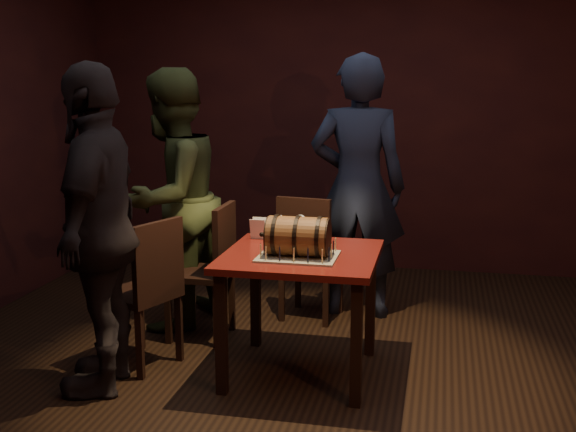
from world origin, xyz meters
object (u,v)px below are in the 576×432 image
at_px(person_left_front, 99,230).
at_px(pint_of_ale, 288,234).
at_px(wine_glass_left, 279,222).
at_px(chair_back, 308,251).
at_px(pub_table, 301,271).
at_px(person_back, 358,187).
at_px(barrel_cake, 298,236).
at_px(person_left_rear, 171,200).
at_px(chair_left_rear, 211,264).
at_px(wine_glass_right, 324,225).
at_px(wine_glass_mid, 300,222).
at_px(chair_left_front, 147,285).

bearing_deg(person_left_front, pint_of_ale, 112.04).
height_order(wine_glass_left, chair_back, chair_back).
relative_size(pub_table, person_left_front, 0.48).
bearing_deg(wine_glass_left, person_back, 65.42).
xyz_separation_m(wine_glass_left, chair_back, (0.07, 0.63, -0.35)).
distance_m(barrel_cake, pint_of_ale, 0.31).
xyz_separation_m(chair_back, person_left_rear, (-0.93, -0.27, 0.39)).
bearing_deg(pub_table, person_back, 80.73).
bearing_deg(person_back, person_left_front, 50.41).
distance_m(chair_back, person_back, 0.60).
bearing_deg(chair_left_rear, person_back, 38.67).
bearing_deg(person_left_front, person_left_rear, 170.10).
bearing_deg(wine_glass_left, person_left_front, -140.00).
bearing_deg(wine_glass_right, wine_glass_mid, 156.94).
relative_size(pint_of_ale, chair_left_front, 0.16).
distance_m(chair_back, person_left_front, 1.70).
bearing_deg(person_back, person_left_rear, 20.75).
bearing_deg(person_back, chair_left_front, 47.51).
xyz_separation_m(pub_table, chair_left_rear, (-0.71, 0.46, -0.12)).
bearing_deg(wine_glass_right, pint_of_ale, -155.51).
distance_m(wine_glass_left, person_back, 0.96).
relative_size(barrel_cake, wine_glass_right, 2.53).
bearing_deg(chair_left_rear, wine_glass_right, -13.05).
bearing_deg(person_left_rear, chair_left_rear, 75.00).
height_order(wine_glass_left, pint_of_ale, wine_glass_left).
xyz_separation_m(wine_glass_left, person_left_front, (-0.87, -0.73, 0.06)).
relative_size(barrel_cake, chair_left_rear, 0.44).
relative_size(wine_glass_mid, person_back, 0.08).
relative_size(wine_glass_right, person_left_front, 0.09).
distance_m(chair_left_rear, person_left_rear, 0.57).
bearing_deg(wine_glass_left, wine_glass_right, -7.92).
xyz_separation_m(chair_back, person_left_front, (-0.94, -1.36, 0.41)).
height_order(chair_back, chair_left_rear, same).
xyz_separation_m(wine_glass_left, pint_of_ale, (0.09, -0.14, -0.05)).
bearing_deg(person_left_front, wine_glass_mid, 117.48).
height_order(barrel_cake, person_back, person_back).
relative_size(barrel_cake, wine_glass_mid, 2.53).
height_order(wine_glass_left, chair_left_front, chair_left_front).
bearing_deg(wine_glass_left, pint_of_ale, -57.91).
xyz_separation_m(barrel_cake, chair_left_front, (-0.94, 0.00, -0.35)).
bearing_deg(chair_left_rear, person_left_front, -112.47).
xyz_separation_m(chair_left_front, person_left_rear, (-0.13, 0.77, 0.39)).
bearing_deg(wine_glass_right, chair_back, 108.67).
height_order(chair_left_front, person_left_rear, person_left_rear).
distance_m(wine_glass_right, chair_back, 0.79).
height_order(pint_of_ale, person_left_front, person_left_front).
distance_m(chair_back, chair_left_front, 1.32).
height_order(chair_back, person_left_front, person_left_front).
xyz_separation_m(wine_glass_right, chair_left_rear, (-0.80, 0.19, -0.35)).
distance_m(wine_glass_mid, pint_of_ale, 0.18).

